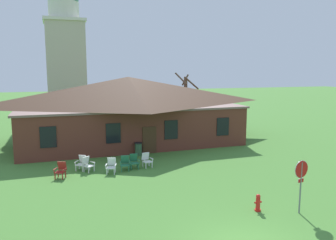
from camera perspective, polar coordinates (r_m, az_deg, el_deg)
name	(u,v)px	position (r m, az deg, el deg)	size (l,w,h in m)	color
brick_building	(129,109)	(30.15, -6.74, 1.93)	(18.92, 10.40, 5.81)	brown
dome_tower	(66,54)	(46.27, -17.09, 10.68)	(5.18, 5.18, 18.56)	#BCB29E
stop_sign	(301,176)	(16.06, 21.80, -8.91)	(0.80, 0.17, 2.44)	slate
lawn_chair_by_porch	(61,170)	(21.08, -17.83, -8.08)	(0.80, 0.84, 0.96)	maroon
lawn_chair_near_door	(82,162)	(22.30, -14.54, -7.04)	(0.84, 0.87, 0.96)	silver
lawn_chair_left_end	(88,164)	(21.88, -13.58, -7.30)	(0.85, 0.87, 0.96)	silver
lawn_chair_middle	(111,165)	(21.25, -9.66, -7.65)	(0.76, 0.81, 0.96)	white
lawn_chair_right_end	(125,163)	(21.70, -7.37, -7.26)	(0.72, 0.76, 0.96)	#28704C
lawn_chair_far_side	(134,161)	(22.06, -5.84, -6.97)	(0.66, 0.69, 0.96)	#28704C
lawn_chair_under_eave	(147,160)	(22.30, -3.68, -6.78)	(0.72, 0.76, 0.96)	white
bare_tree_beside_building	(186,101)	(34.76, 3.01, 3.32)	(2.32, 1.71, 6.16)	brown
fire_hydrant	(258,203)	(16.16, 15.13, -13.54)	(0.36, 0.28, 0.79)	red
trash_bin	(138,149)	(25.38, -5.08, -4.93)	(0.56, 0.56, 0.98)	#335638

